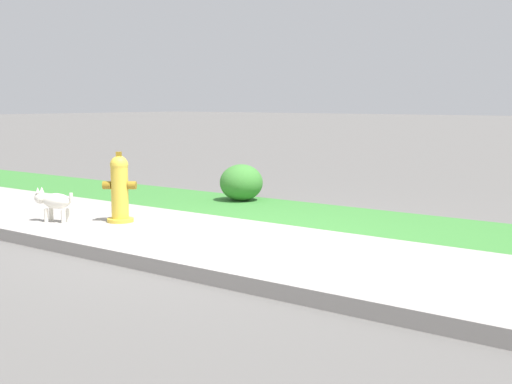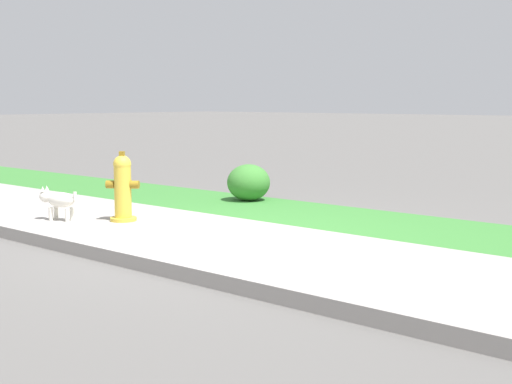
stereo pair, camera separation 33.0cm
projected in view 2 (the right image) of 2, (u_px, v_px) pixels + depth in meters
The scene contains 7 objects.
ground_plane at pixel (208, 240), 6.92m from camera, with size 120.00×120.00×0.00m, color #5B5956.
sidewalk_pavement at pixel (208, 239), 6.92m from camera, with size 18.00×2.23×0.01m, color #9E9993.
grass_verge at pixel (324, 216), 8.35m from camera, with size 18.00×1.61×0.01m, color #387A33.
street_curb at pixel (108, 254), 6.02m from camera, with size 18.00×0.16×0.12m, color #9E9993.
fire_hydrant_far_end at pixel (123, 188), 7.92m from camera, with size 0.35×0.34×0.79m.
small_white_dog at pixel (58, 200), 7.97m from camera, with size 0.46×0.28×0.39m.
shrub_bush_near_lamp at pixel (249, 183), 9.61m from camera, with size 0.58×0.58×0.49m.
Camera 2 is at (4.82, -4.82, 1.34)m, focal length 50.00 mm.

